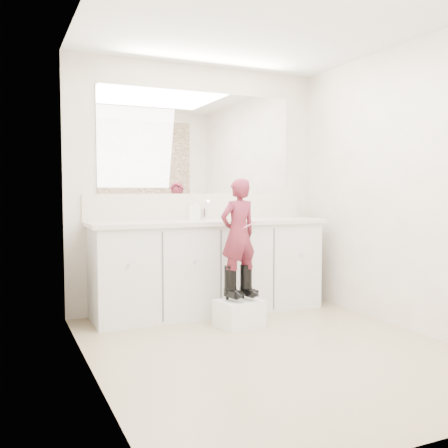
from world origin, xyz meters
name	(u,v)px	position (x,y,z in m)	size (l,w,h in m)	color
floor	(273,349)	(0.00, 0.00, 0.00)	(3.00, 3.00, 0.00)	#948861
ceiling	(275,16)	(0.00, 0.00, 2.40)	(3.00, 3.00, 0.00)	white
wall_back	(199,188)	(0.00, 1.50, 1.20)	(2.60, 2.60, 0.00)	beige
wall_front	(442,183)	(0.00, -1.50, 1.20)	(2.60, 2.60, 0.00)	beige
wall_left	(91,185)	(-1.30, 0.00, 1.20)	(3.00, 3.00, 0.00)	beige
wall_right	(410,187)	(1.30, 0.00, 1.20)	(3.00, 3.00, 0.00)	beige
vanity_cabinet	(209,269)	(0.00, 1.23, 0.42)	(2.20, 0.55, 0.85)	silver
countertop	(210,222)	(0.00, 1.21, 0.87)	(2.28, 0.58, 0.04)	beige
backsplash	(199,206)	(0.00, 1.49, 1.02)	(2.28, 0.03, 0.25)	beige
mirror	(199,143)	(0.00, 1.49, 1.64)	(2.00, 0.02, 1.00)	white
dot_panel	(443,82)	(0.00, -1.49, 1.65)	(2.00, 0.01, 1.20)	#472819
faucet	(203,214)	(0.00, 1.38, 0.94)	(0.08, 0.08, 0.10)	silver
cup	(226,215)	(0.17, 1.22, 0.94)	(0.10, 0.10, 0.09)	beige
soap_bottle	(195,209)	(-0.15, 1.22, 1.00)	(0.10, 0.10, 0.21)	white
step_stool	(239,313)	(0.04, 0.65, 0.12)	(0.36, 0.30, 0.23)	white
boot_left	(230,283)	(-0.04, 0.67, 0.38)	(0.11, 0.20, 0.30)	black
boot_right	(246,282)	(0.11, 0.67, 0.38)	(0.11, 0.20, 0.30)	black
toddler	(238,234)	(0.04, 0.67, 0.80)	(0.34, 0.23, 0.94)	#A0314E
toothbrush	(250,225)	(0.11, 0.59, 0.88)	(0.01, 0.01, 0.14)	#D65378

